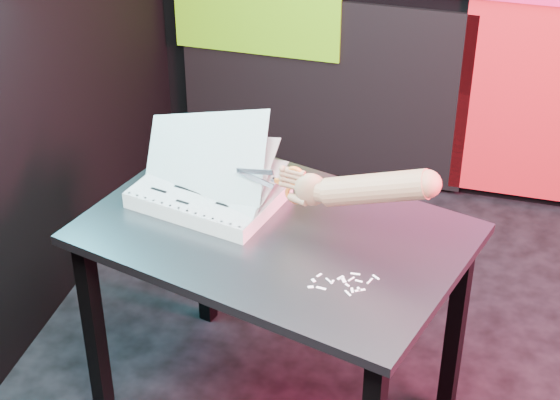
% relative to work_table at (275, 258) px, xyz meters
% --- Properties ---
extents(room, '(3.01, 3.01, 2.71)m').
position_rel_work_table_xyz_m(room, '(0.54, 0.07, 0.70)').
color(room, black).
rests_on(room, ground).
extents(backdrop, '(2.88, 0.05, 2.08)m').
position_rel_work_table_xyz_m(backdrop, '(0.60, 1.53, 0.31)').
color(backdrop, red).
rests_on(backdrop, ground).
extents(work_table, '(1.24, 0.99, 0.75)m').
position_rel_work_table_xyz_m(work_table, '(0.00, 0.00, 0.00)').
color(work_table, black).
rests_on(work_table, ground).
extents(printout_stack, '(0.48, 0.39, 0.31)m').
position_rel_work_table_xyz_m(printout_stack, '(-0.24, 0.10, 0.13)').
color(printout_stack, silver).
rests_on(printout_stack, work_table).
extents(scissors, '(0.22, 0.05, 0.12)m').
position_rel_work_table_xyz_m(scissors, '(0.04, 0.03, 0.25)').
color(scissors, '#A0A3B0').
rests_on(scissors, printout_stack).
extents(hand_forearm, '(0.45, 0.14, 0.20)m').
position_rel_work_table_xyz_m(hand_forearm, '(0.26, -0.01, 0.30)').
color(hand_forearm, '#A26A45').
rests_on(hand_forearm, work_table).
extents(paper_clippings, '(0.18, 0.11, 0.00)m').
position_rel_work_table_xyz_m(paper_clippings, '(0.25, -0.19, 0.10)').
color(paper_clippings, white).
rests_on(paper_clippings, work_table).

